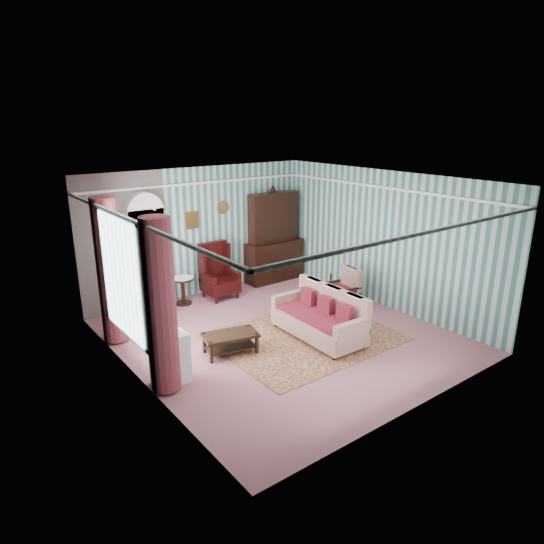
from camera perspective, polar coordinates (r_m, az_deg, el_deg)
floor at (r=9.20m, az=1.12°, el=-7.52°), size 6.00×6.00×0.00m
room_shell at (r=8.32m, az=-2.91°, el=4.40°), size 5.53×6.02×2.91m
bookcase at (r=10.49m, az=-14.41°, el=1.67°), size 0.80×0.28×2.24m
dresser_hutch at (r=11.95m, az=0.27°, el=4.46°), size 1.50×0.56×2.36m
wingback_left at (r=10.20m, az=-14.62°, el=-1.72°), size 0.76×0.80×1.25m
wingback_right at (r=10.94m, az=-6.18°, el=0.08°), size 0.76×0.80×1.25m
seated_woman at (r=10.22m, az=-14.60°, el=-1.90°), size 0.44×0.40×1.18m
round_side_table at (r=10.78m, az=-10.41°, el=-2.20°), size 0.50×0.50×0.60m
nest_table at (r=11.25m, az=8.22°, el=-1.40°), size 0.45×0.38×0.54m
plant_stand at (r=7.67m, az=-11.90°, el=-10.02°), size 0.55×0.35×0.80m
rug at (r=9.16m, az=3.78°, el=-7.63°), size 3.20×2.60×0.01m
sofa at (r=8.94m, az=5.48°, el=-4.40°), size 1.08×1.92×1.13m
floral_armchair at (r=10.46m, az=8.06°, el=-1.76°), size 0.88×0.82×0.92m
coffee_table at (r=8.51m, az=-4.92°, el=-8.38°), size 1.03×0.70×0.37m
potted_plant_a at (r=7.33m, az=-12.41°, el=-6.29°), size 0.35×0.30×0.37m
potted_plant_b at (r=7.54m, az=-12.21°, el=-5.11°), size 0.30×0.26×0.49m
potted_plant_c at (r=7.48m, az=-12.78°, el=-5.68°), size 0.30×0.30×0.41m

